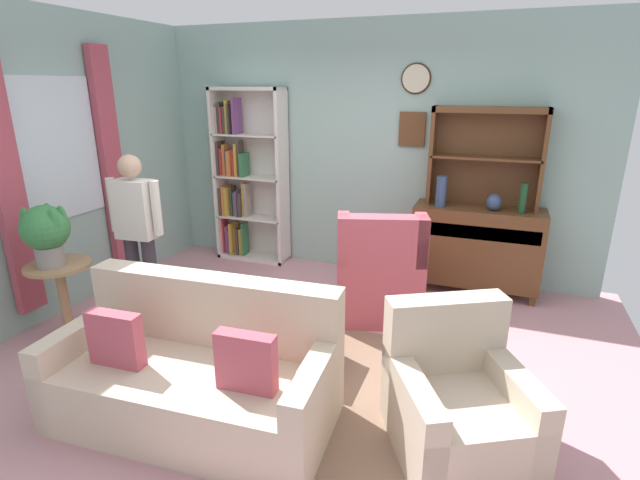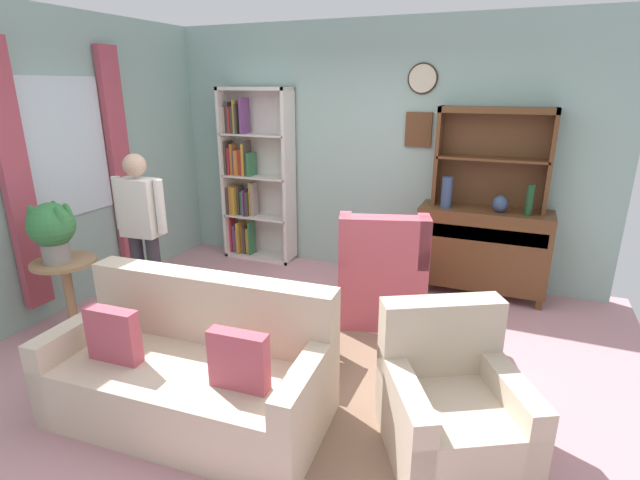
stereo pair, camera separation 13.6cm
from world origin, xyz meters
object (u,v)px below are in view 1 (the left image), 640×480
potted_plant_large (46,231)px  coffee_table (279,319)px  person_reading (137,228)px  vase_tall (441,191)px  plant_stand (63,294)px  couch_floral (197,375)px  bookshelf (245,179)px  armchair_floral (457,405)px  vase_round (494,202)px  sideboard (476,246)px  bottle_wine (523,198)px  potted_plant_small (114,311)px  sideboard_hutch (487,144)px  wingback_chair (379,279)px  book_stack (281,312)px

potted_plant_large → coffee_table: 2.01m
person_reading → vase_tall: bearing=35.1°
plant_stand → coffee_table: plant_stand is taller
vase_tall → coffee_table: (-0.97, -1.87, -0.72)m
vase_tall → couch_floral: vase_tall is taller
potted_plant_large → bookshelf: bearing=79.8°
vase_tall → armchair_floral: bearing=-79.5°
vase_round → sideboard: bearing=152.8°
bottle_wine → potted_plant_small: size_ratio=1.04×
sideboard_hutch → couch_floral: sideboard_hutch is taller
vase_round → plant_stand: size_ratio=0.24×
wingback_chair → book_stack: (-0.50, -1.10, 0.09)m
wingback_chair → plant_stand: size_ratio=1.49×
vase_round → potted_plant_large: potted_plant_large is taller
wingback_chair → plant_stand: bearing=-150.3°
potted_plant_small → armchair_floral: bearing=-8.5°
plant_stand → bottle_wine: bearing=31.8°
potted_plant_large → sideboard_hutch: bearing=37.7°
sideboard → vase_tall: bearing=-168.4°
sideboard_hutch → vase_round: bearing=-53.5°
armchair_floral → book_stack: bearing=162.7°
wingback_chair → book_stack: bearing=-114.5°
bookshelf → sideboard_hutch: bookshelf is taller
sideboard_hutch → book_stack: sideboard_hutch is taller
couch_floral → potted_plant_small: couch_floral is taller
sideboard_hutch → vase_round: sideboard_hutch is taller
person_reading → coffee_table: bearing=-6.5°
wingback_chair → potted_plant_large: size_ratio=2.06×
couch_floral → potted_plant_small: 1.63m
coffee_table → book_stack: bearing=-58.9°
vase_round → plant_stand: bearing=-145.9°
couch_floral → book_stack: couch_floral is taller
sideboard → vase_tall: vase_tall is taller
bookshelf → armchair_floral: size_ratio=2.01×
sideboard → person_reading: person_reading is taller
sideboard → wingback_chair: 1.25m
potted_plant_large → coffee_table: (1.85, 0.42, -0.65)m
sideboard → couch_floral: (-1.57, -2.78, -0.20)m
armchair_floral → potted_plant_large: size_ratio=2.05×
couch_floral → armchair_floral: couch_floral is taller
vase_tall → vase_round: bearing=1.5°
person_reading → coffee_table: person_reading is taller
sideboard → plant_stand: bearing=-144.1°
vase_round → armchair_floral: bearing=-91.8°
armchair_floral → coffee_table: (-1.42, 0.52, 0.06)m
wingback_chair → vase_tall: bearing=64.6°
vase_round → couch_floral: (-1.70, -2.72, -0.69)m
wingback_chair → plant_stand: 2.77m
sideboard → sideboard_hutch: 1.06m
sideboard → armchair_floral: (0.05, -2.47, -0.22)m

